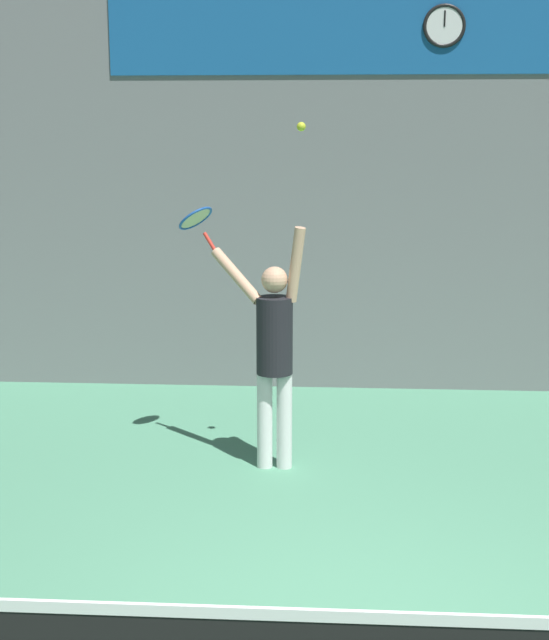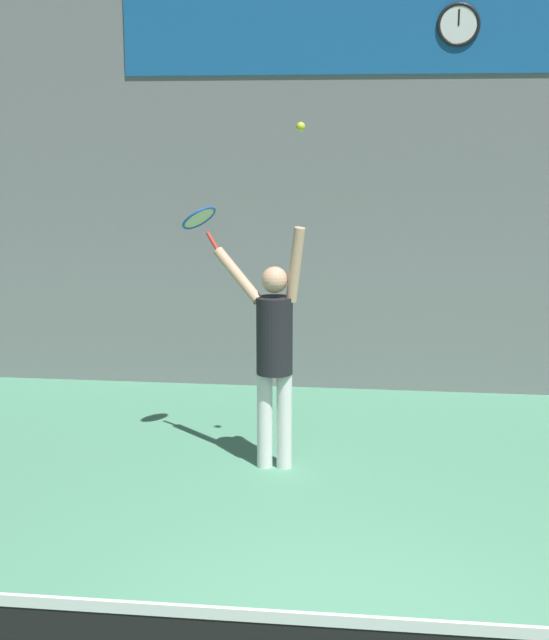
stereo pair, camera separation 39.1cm
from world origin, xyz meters
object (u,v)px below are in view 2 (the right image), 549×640
at_px(tennis_player, 274,347).
at_px(tennis_ball, 301,127).
at_px(tennis_racket, 200,220).
at_px(scoreboard_clock, 459,25).

distance_m(tennis_player, tennis_ball, 1.79).
height_order(tennis_racket, tennis_ball, tennis_ball).
bearing_deg(tennis_ball, tennis_player, 163.15).
bearing_deg(tennis_racket, scoreboard_clock, 41.58).
xyz_separation_m(tennis_player, tennis_racket, (-0.69, 0.41, 1.00)).
distance_m(tennis_racket, tennis_ball, 1.28).
distance_m(tennis_player, tennis_racket, 1.28).
relative_size(scoreboard_clock, tennis_player, 0.21).
height_order(scoreboard_clock, tennis_ball, scoreboard_clock).
distance_m(scoreboard_clock, tennis_player, 4.03).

